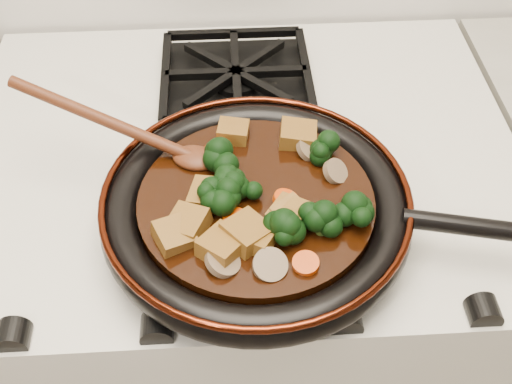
{
  "coord_description": "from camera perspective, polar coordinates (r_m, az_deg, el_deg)",
  "views": [
    {
      "loc": [
        -0.02,
        1.05,
        1.5
      ],
      "look_at": [
        0.01,
        1.54,
        0.97
      ],
      "focal_mm": 45.0,
      "sensor_mm": 36.0,
      "label": 1
    }
  ],
  "objects": [
    {
      "name": "stove",
      "position": [
        1.23,
        -1.01,
        -11.6
      ],
      "size": [
        0.76,
        0.6,
        0.9
      ],
      "primitive_type": "cube",
      "color": "beige",
      "rests_on": "ground"
    },
    {
      "name": "burner_grate_front",
      "position": [
        0.77,
        -0.96,
        -2.43
      ],
      "size": [
        0.23,
        0.23,
        0.03
      ],
      "primitive_type": null,
      "color": "black",
      "rests_on": "stove"
    },
    {
      "name": "burner_grate_back",
      "position": [
        0.98,
        -1.77,
        10.14
      ],
      "size": [
        0.23,
        0.23,
        0.03
      ],
      "primitive_type": null,
      "color": "black",
      "rests_on": "stove"
    },
    {
      "name": "skillet",
      "position": [
        0.74,
        0.15,
        -1.39
      ],
      "size": [
        0.48,
        0.36,
        0.05
      ],
      "rotation": [
        0.0,
        0.0,
        -0.23
      ],
      "color": "black",
      "rests_on": "burner_grate_front"
    },
    {
      "name": "braising_sauce",
      "position": [
        0.74,
        0.0,
        -1.11
      ],
      "size": [
        0.27,
        0.27,
        0.02
      ],
      "primitive_type": "cylinder",
      "color": "black",
      "rests_on": "skillet"
    },
    {
      "name": "tofu_cube_0",
      "position": [
        0.7,
        -6.07,
        -2.84
      ],
      "size": [
        0.06,
        0.05,
        0.03
      ],
      "primitive_type": "cube",
      "rotation": [
        -0.1,
        0.11,
        2.67
      ],
      "color": "brown",
      "rests_on": "braising_sauce"
    },
    {
      "name": "tofu_cube_1",
      "position": [
        0.69,
        -0.84,
        -3.69
      ],
      "size": [
        0.06,
        0.06,
        0.03
      ],
      "primitive_type": "cube",
      "rotation": [
        0.12,
        -0.0,
        2.27
      ],
      "color": "brown",
      "rests_on": "braising_sauce"
    },
    {
      "name": "tofu_cube_2",
      "position": [
        0.68,
        0.04,
        -4.19
      ],
      "size": [
        0.05,
        0.05,
        0.02
      ],
      "primitive_type": "cube",
      "rotation": [
        -0.06,
        0.1,
        1.04
      ],
      "color": "brown",
      "rests_on": "braising_sauce"
    },
    {
      "name": "tofu_cube_3",
      "position": [
        0.7,
        3.01,
        -2.04
      ],
      "size": [
        0.06,
        0.05,
        0.03
      ],
      "primitive_type": "cube",
      "rotation": [
        -0.1,
        -0.05,
        0.94
      ],
      "color": "brown",
      "rests_on": "braising_sauce"
    },
    {
      "name": "tofu_cube_4",
      "position": [
        0.8,
        -2.06,
        5.33
      ],
      "size": [
        0.04,
        0.04,
        0.03
      ],
      "primitive_type": "cube",
      "rotation": [
        0.08,
        -0.05,
        2.98
      ],
      "color": "brown",
      "rests_on": "braising_sauce"
    },
    {
      "name": "tofu_cube_5",
      "position": [
        0.71,
        3.17,
        -2.03
      ],
      "size": [
        0.05,
        0.05,
        0.02
      ],
      "primitive_type": "cube",
      "rotation": [
        -0.05,
        -0.11,
        2.24
      ],
      "color": "brown",
      "rests_on": "braising_sauce"
    },
    {
      "name": "tofu_cube_6",
      "position": [
        0.8,
        3.74,
        5.03
      ],
      "size": [
        0.05,
        0.05,
        0.03
      ],
      "primitive_type": "cube",
      "rotation": [
        0.1,
        0.02,
        1.43
      ],
      "color": "brown",
      "rests_on": "braising_sauce"
    },
    {
      "name": "tofu_cube_7",
      "position": [
        0.73,
        -4.32,
        -0.31
      ],
      "size": [
        0.05,
        0.05,
        0.03
      ],
      "primitive_type": "cube",
      "rotation": [
        -0.12,
        -0.07,
        1.29
      ],
      "color": "brown",
      "rests_on": "braising_sauce"
    },
    {
      "name": "tofu_cube_8",
      "position": [
        0.69,
        -7.28,
        -3.89
      ],
      "size": [
        0.05,
        0.05,
        0.03
      ],
      "primitive_type": "cube",
      "rotation": [
        0.12,
        0.12,
        0.44
      ],
      "color": "brown",
      "rests_on": "braising_sauce"
    },
    {
      "name": "tofu_cube_9",
      "position": [
        0.68,
        -2.99,
        -4.81
      ],
      "size": [
        0.06,
        0.06,
        0.03
      ],
      "primitive_type": "cube",
      "rotation": [
        0.12,
        0.03,
        2.46
      ],
      "color": "brown",
      "rests_on": "braising_sauce"
    },
    {
      "name": "broccoli_floret_0",
      "position": [
        0.69,
        5.92,
        -3.01
      ],
      "size": [
        0.09,
        0.09,
        0.07
      ],
      "primitive_type": null,
      "rotation": [
        0.06,
        -0.23,
        2.26
      ],
      "color": "black",
      "rests_on": "braising_sauce"
    },
    {
      "name": "broccoli_floret_1",
      "position": [
        0.73,
        -1.88,
        0.41
      ],
      "size": [
        0.08,
        0.08,
        0.06
      ],
      "primitive_type": null,
      "rotation": [
        0.1,
        -0.0,
        2.07
      ],
      "color": "black",
      "rests_on": "braising_sauce"
    },
    {
      "name": "broccoli_floret_2",
      "position": [
        0.76,
        -3.57,
        2.84
      ],
      "size": [
        0.09,
        0.08,
        0.07
      ],
      "primitive_type": null,
      "rotation": [
        -0.21,
        0.02,
        1.89
      ],
      "color": "black",
      "rests_on": "braising_sauce"
    },
    {
      "name": "broccoli_floret_3",
      "position": [
        0.68,
        2.37,
        -3.8
      ],
      "size": [
        0.07,
        0.07,
        0.07
      ],
      "primitive_type": null,
      "rotation": [
        -0.08,
        -0.16,
        1.61
      ],
      "color": "black",
      "rests_on": "braising_sauce"
    },
    {
      "name": "broccoli_floret_4",
      "position": [
        0.71,
        -3.3,
        -0.75
      ],
      "size": [
        0.07,
        0.07,
        0.06
      ],
      "primitive_type": null,
      "rotation": [
        0.05,
        -0.09,
        1.47
      ],
      "color": "black",
      "rests_on": "braising_sauce"
    },
    {
      "name": "broccoli_floret_5",
      "position": [
        0.77,
        5.56,
        3.22
      ],
      "size": [
        0.08,
        0.09,
        0.07
      ],
      "primitive_type": null,
      "rotation": [
        -0.24,
        -0.24,
        2.57
      ],
      "color": "black",
      "rests_on": "braising_sauce"
    },
    {
      "name": "broccoli_floret_6",
      "position": [
        0.73,
        -1.32,
        0.79
      ],
      "size": [
        0.08,
        0.09,
        0.07
      ],
      "primitive_type": null,
      "rotation": [
        -0.07,
        0.14,
        1.05
      ],
      "color": "black",
      "rests_on": "braising_sauce"
    },
    {
      "name": "broccoli_floret_7",
      "position": [
        0.71,
        8.25,
        -1.9
      ],
      "size": [
        0.08,
        0.08,
        0.06
      ],
      "primitive_type": null,
      "rotation": [
        -0.01,
        -0.14,
        0.39
      ],
      "color": "black",
      "rests_on": "braising_sauce"
    },
    {
      "name": "carrot_coin_0",
      "position": [
        0.78,
        -3.59,
        3.63
      ],
      "size": [
        0.03,
        0.03,
        0.01
      ],
      "primitive_type": "cylinder",
      "rotation": [
        0.03,
        0.02,
        0.0
      ],
      "color": "#CB3A05",
      "rests_on": "braising_sauce"
    },
    {
      "name": "carrot_coin_1",
      "position": [
        0.72,
        2.69,
        -0.72
      ],
      "size": [
        0.03,
        0.03,
        0.02
      ],
      "primitive_type": "cylinder",
      "rotation": [
        -0.01,
        0.3,
        0.0
      ],
      "color": "#CB3A05",
      "rests_on": "braising_sauce"
    },
    {
      "name": "carrot_coin_2",
      "position": [
        0.67,
        4.44,
        -6.34
      ],
      "size": [
        0.03,
        0.03,
        0.01
      ],
      "primitive_type": "cylinder",
      "rotation": [
        0.12,
        -0.06,
        0.0
      ],
      "color": "#CB3A05",
      "rests_on": "braising_sauce"
    },
    {
      "name": "carrot_coin_3",
      "position": [
        0.71,
        -1.93,
        -2.29
      ],
      "size": [
        0.03,
        0.03,
        0.01
      ],
      "primitive_type": "cylinder",
      "rotation": [
        -0.03,
        -0.06,
        0.0
      ],
      "color": "#CB3A05",
      "rests_on": "braising_sauce"
    },
    {
      "name": "mushroom_slice_0",
      "position": [
        0.67,
        -2.98,
        -6.15
      ],
      "size": [
        0.04,
        0.04,
        0.02
      ],
      "primitive_type": "cylinder",
      "rotation": [
        0.47,
        0.0,
        1.39
      ],
      "color": "brown",
      "rests_on": "braising_sauce"
    },
    {
      "name": "mushroom_slice_1",
      "position": [
        0.76,
        7.07,
        1.82
      ],
      "size": [
        0.04,
        0.04,
        0.03
      ],
      "primitive_type": "cylinder",
      "rotation": [
        0.67,
        0.0,
        1.02
      ],
      "color": "brown",
      "rests_on": "braising_sauce"
    },
    {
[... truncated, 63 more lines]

